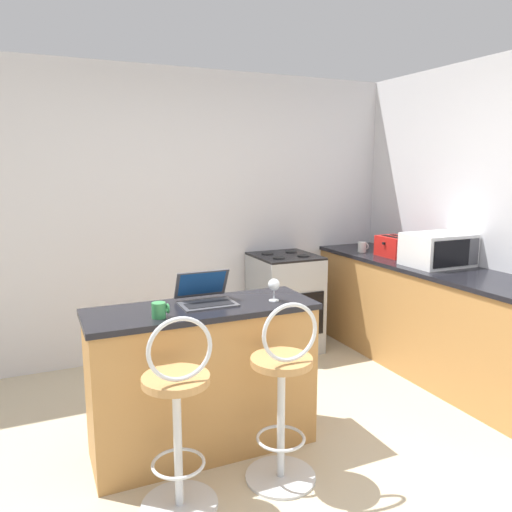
# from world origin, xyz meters

# --- Properties ---
(ground_plane) EXTENTS (20.00, 20.00, 0.00)m
(ground_plane) POSITION_xyz_m (0.00, 0.00, 0.00)
(ground_plane) COLOR #BCAD8E
(wall_back) EXTENTS (12.00, 0.06, 2.60)m
(wall_back) POSITION_xyz_m (0.00, 2.30, 1.30)
(wall_back) COLOR silver
(wall_back) RESTS_ON ground_plane
(breakfast_bar) EXTENTS (1.38, 0.50, 0.92)m
(breakfast_bar) POSITION_xyz_m (-0.28, 0.60, 0.46)
(breakfast_bar) COLOR #B27C42
(breakfast_bar) RESTS_ON ground_plane
(counter_right) EXTENTS (0.66, 2.80, 0.92)m
(counter_right) POSITION_xyz_m (1.88, 0.88, 0.46)
(counter_right) COLOR #B27C42
(counter_right) RESTS_ON ground_plane
(bar_stool_near) EXTENTS (0.40, 0.40, 1.05)m
(bar_stool_near) POSITION_xyz_m (-0.58, 0.11, 0.50)
(bar_stool_near) COLOR silver
(bar_stool_near) RESTS_ON ground_plane
(bar_stool_far) EXTENTS (0.40, 0.40, 1.05)m
(bar_stool_far) POSITION_xyz_m (0.01, 0.11, 0.50)
(bar_stool_far) COLOR silver
(bar_stool_far) RESTS_ON ground_plane
(laptop) EXTENTS (0.33, 0.28, 0.20)m
(laptop) POSITION_xyz_m (-0.24, 0.66, 0.97)
(laptop) COLOR #47474C
(laptop) RESTS_ON breakfast_bar
(microwave) EXTENTS (0.53, 0.40, 0.27)m
(microwave) POSITION_xyz_m (1.91, 0.97, 1.05)
(microwave) COLOR white
(microwave) RESTS_ON counter_right
(toaster) EXTENTS (0.26, 0.31, 0.19)m
(toaster) POSITION_xyz_m (1.86, 1.46, 1.01)
(toaster) COLOR red
(toaster) RESTS_ON counter_right
(stove_range) EXTENTS (0.57, 0.61, 0.93)m
(stove_range) POSITION_xyz_m (0.98, 1.95, 0.46)
(stove_range) COLOR #9EA3A8
(stove_range) RESTS_ON ground_plane
(mug_green) EXTENTS (0.10, 0.08, 0.09)m
(mug_green) POSITION_xyz_m (-0.57, 0.47, 0.96)
(mug_green) COLOR #338447
(mug_green) RESTS_ON breakfast_bar
(wine_glass_short) EXTENTS (0.08, 0.08, 0.14)m
(wine_glass_short) POSITION_xyz_m (0.16, 0.53, 1.02)
(wine_glass_short) COLOR silver
(wine_glass_short) RESTS_ON breakfast_bar
(mug_white) EXTENTS (0.10, 0.08, 0.10)m
(mug_white) POSITION_xyz_m (1.74, 1.79, 0.97)
(mug_white) COLOR white
(mug_white) RESTS_ON counter_right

